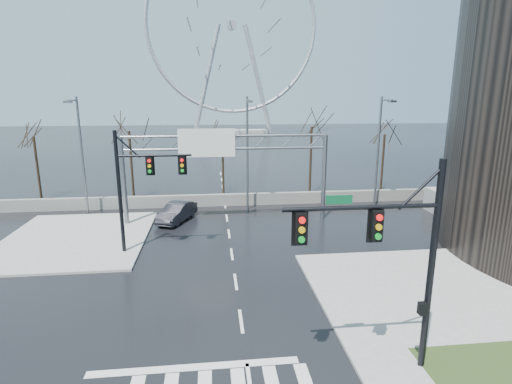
{
  "coord_description": "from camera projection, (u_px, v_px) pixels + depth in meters",
  "views": [
    {
      "loc": [
        -1.15,
        -16.34,
        10.02
      ],
      "look_at": [
        1.65,
        8.52,
        4.0
      ],
      "focal_mm": 28.0,
      "sensor_mm": 36.0,
      "label": 1
    }
  ],
  "objects": [
    {
      "name": "streetlight_left",
      "position": [
        80.0,
        147.0,
        33.12
      ],
      "size": [
        0.5,
        2.55,
        10.0
      ],
      "color": "slate",
      "rests_on": "ground"
    },
    {
      "name": "sidewalk_right_ext",
      "position": [
        425.0,
        288.0,
        21.25
      ],
      "size": [
        12.0,
        10.0,
        0.15
      ],
      "primitive_type": "cube",
      "color": "gray",
      "rests_on": "ground"
    },
    {
      "name": "streetlight_right",
      "position": [
        380.0,
        143.0,
        35.94
      ],
      "size": [
        0.5,
        2.55,
        10.0
      ],
      "color": "slate",
      "rests_on": "ground"
    },
    {
      "name": "grass_strip",
      "position": [
        500.0,
        377.0,
        14.36
      ],
      "size": [
        5.0,
        4.0,
        0.02
      ],
      "primitive_type": "cube",
      "color": "#293817",
      "rests_on": "sidewalk_near"
    },
    {
      "name": "tree_far_left",
      "position": [
        34.0,
        144.0,
        38.18
      ],
      "size": [
        3.5,
        3.5,
        7.0
      ],
      "color": "black",
      "rests_on": "ground"
    },
    {
      "name": "tree_far_right",
      "position": [
        384.0,
        141.0,
        42.02
      ],
      "size": [
        3.4,
        3.4,
        6.8
      ],
      "color": "black",
      "rests_on": "ground"
    },
    {
      "name": "barrier_wall",
      "position": [
        225.0,
        200.0,
        37.45
      ],
      "size": [
        52.0,
        0.5,
        1.1
      ],
      "primitive_type": "cube",
      "color": "slate",
      "rests_on": "ground"
    },
    {
      "name": "sidewalk_far",
      "position": [
        76.0,
        238.0,
        28.64
      ],
      "size": [
        10.0,
        12.0,
        0.15
      ],
      "primitive_type": "cube",
      "color": "gray",
      "rests_on": "ground"
    },
    {
      "name": "ground",
      "position": [
        241.0,
        321.0,
        18.25
      ],
      "size": [
        260.0,
        260.0,
        0.0
      ],
      "primitive_type": "plane",
      "color": "black",
      "rests_on": "ground"
    },
    {
      "name": "tree_center",
      "position": [
        223.0,
        145.0,
        40.71
      ],
      "size": [
        3.25,
        3.25,
        6.5
      ],
      "color": "black",
      "rests_on": "ground"
    },
    {
      "name": "streetlight_mid",
      "position": [
        248.0,
        145.0,
        34.64
      ],
      "size": [
        0.5,
        2.55,
        10.0
      ],
      "color": "slate",
      "rests_on": "ground"
    },
    {
      "name": "signal_mast_far",
      "position": [
        137.0,
        181.0,
        25.14
      ],
      "size": [
        4.72,
        0.41,
        8.0
      ],
      "color": "black",
      "rests_on": "ground"
    },
    {
      "name": "signal_mast_near",
      "position": [
        397.0,
        249.0,
        13.77
      ],
      "size": [
        5.52,
        0.41,
        8.0
      ],
      "color": "black",
      "rests_on": "ground"
    },
    {
      "name": "tree_right",
      "position": [
        311.0,
        135.0,
        40.48
      ],
      "size": [
        3.9,
        3.9,
        7.8
      ],
      "color": "black",
      "rests_on": "ground"
    },
    {
      "name": "tree_left",
      "position": [
        130.0,
        139.0,
        38.58
      ],
      "size": [
        3.75,
        3.75,
        7.5
      ],
      "color": "black",
      "rests_on": "ground"
    },
    {
      "name": "ferris_wheel",
      "position": [
        232.0,
        33.0,
        104.47
      ],
      "size": [
        45.0,
        6.0,
        50.91
      ],
      "color": "gray",
      "rests_on": "ground"
    },
    {
      "name": "car",
      "position": [
        177.0,
        212.0,
        32.7
      ],
      "size": [
        3.3,
        4.87,
        1.52
      ],
      "primitive_type": "imported",
      "rotation": [
        0.0,
        0.0,
        -0.41
      ],
      "color": "black",
      "rests_on": "ground"
    },
    {
      "name": "sign_gantry",
      "position": [
        221.0,
        159.0,
        31.45
      ],
      "size": [
        16.36,
        0.4,
        7.6
      ],
      "color": "slate",
      "rests_on": "ground"
    }
  ]
}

